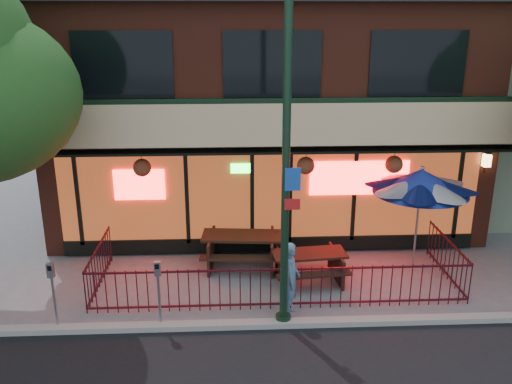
% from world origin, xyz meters
% --- Properties ---
extents(ground, '(80.00, 80.00, 0.00)m').
position_xyz_m(ground, '(0.00, 0.00, 0.00)').
color(ground, gray).
rests_on(ground, ground).
extents(curb, '(80.00, 0.25, 0.12)m').
position_xyz_m(curb, '(0.00, -0.50, 0.06)').
color(curb, '#999993').
rests_on(curb, ground).
extents(restaurant_building, '(12.96, 9.49, 8.05)m').
position_xyz_m(restaurant_building, '(0.00, 7.11, 4.13)').
color(restaurant_building, maroon).
rests_on(restaurant_building, ground).
extents(patio_fence, '(8.44, 2.62, 1.00)m').
position_xyz_m(patio_fence, '(0.00, 0.50, 0.63)').
color(patio_fence, '#3E0D17').
rests_on(patio_fence, ground).
extents(street_light, '(0.43, 0.32, 7.00)m').
position_xyz_m(street_light, '(0.00, -0.40, 3.15)').
color(street_light, black).
rests_on(street_light, ground).
extents(picnic_table_left, '(2.12, 1.69, 0.85)m').
position_xyz_m(picnic_table_left, '(-0.80, 2.40, 0.56)').
color(picnic_table_left, '#341D12').
rests_on(picnic_table_left, ground).
extents(picnic_table_right, '(1.87, 1.51, 0.75)m').
position_xyz_m(picnic_table_right, '(0.80, 1.47, 0.49)').
color(picnic_table_right, '#341A12').
rests_on(picnic_table_right, ground).
extents(patio_umbrella, '(2.33, 2.33, 2.66)m').
position_xyz_m(patio_umbrella, '(3.60, 2.17, 2.27)').
color(patio_umbrella, gray).
rests_on(patio_umbrella, ground).
extents(pedestrian, '(0.48, 0.66, 1.68)m').
position_xyz_m(pedestrian, '(0.17, -0.05, 0.84)').
color(pedestrian, teal).
rests_on(pedestrian, ground).
extents(parking_meter_near, '(0.14, 0.13, 1.48)m').
position_xyz_m(parking_meter_near, '(-2.55, -0.40, 1.00)').
color(parking_meter_near, gray).
rests_on(parking_meter_near, ground).
extents(parking_meter_far, '(0.15, 0.13, 1.50)m').
position_xyz_m(parking_meter_far, '(-4.65, -0.40, 1.01)').
color(parking_meter_far, '#989CA0').
rests_on(parking_meter_far, ground).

